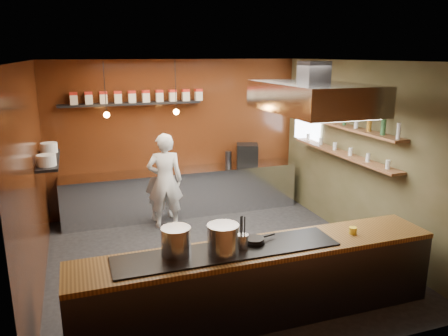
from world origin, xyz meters
name	(u,v)px	position (x,y,z in m)	size (l,w,h in m)	color
floor	(218,260)	(0.00, 0.00, 0.00)	(5.00, 5.00, 0.00)	black
back_wall	(178,137)	(0.00, 2.50, 1.50)	(5.00, 5.00, 0.00)	#331509
left_wall	(32,182)	(-2.50, 0.00, 1.50)	(5.00, 5.00, 0.00)	#331509
right_wall	(361,154)	(2.50, 0.00, 1.50)	(5.00, 5.00, 0.00)	#454427
ceiling	(217,61)	(0.00, 0.00, 3.00)	(5.00, 5.00, 0.00)	silver
window_pane	(308,116)	(2.45, 1.70, 1.90)	(1.00, 1.00, 0.00)	white
prep_counter	(183,192)	(0.00, 2.17, 0.45)	(4.60, 0.65, 0.90)	silver
pass_counter	(259,282)	(0.00, -1.60, 0.47)	(4.40, 0.72, 0.94)	#38383D
tin_shelf	(131,104)	(-0.90, 2.36, 2.20)	(2.60, 0.26, 0.04)	black
plate_shelf	(49,160)	(-2.34, 1.00, 1.55)	(0.30, 1.40, 0.04)	black
bottle_shelf_upper	(344,126)	(2.34, 0.30, 1.92)	(0.26, 2.80, 0.04)	brown
bottle_shelf_lower	(342,154)	(2.34, 0.30, 1.45)	(0.26, 2.80, 0.04)	brown
extractor_hood	(313,97)	(1.30, -0.40, 2.51)	(1.20, 2.00, 0.72)	#38383D
pendant_left	(106,112)	(-1.40, 1.70, 2.15)	(0.10, 0.10, 0.95)	black
pendant_right	(176,109)	(-0.20, 1.70, 2.15)	(0.10, 0.10, 0.95)	black
storage_tins	(139,96)	(-0.75, 2.36, 2.33)	(2.43, 0.13, 0.22)	beige
plate_stacks	(48,154)	(-2.34, 1.00, 1.65)	(0.26, 1.16, 0.16)	white
bottles	(345,118)	(2.34, 0.30, 2.06)	(0.06, 2.66, 0.24)	silver
wine_glasses	(342,149)	(2.34, 0.30, 1.53)	(0.07, 2.37, 0.13)	silver
stockpot_large	(176,241)	(-0.98, -1.52, 1.10)	(0.33, 0.33, 0.32)	silver
stockpot_small	(223,239)	(-0.48, -1.65, 1.11)	(0.36, 0.36, 0.33)	silver
utensil_crock	(243,242)	(-0.23, -1.62, 1.03)	(0.13, 0.13, 0.17)	#B7B9BE
frying_pan	(255,240)	(-0.04, -1.52, 0.97)	(0.42, 0.25, 0.06)	black
butter_jar	(353,231)	(1.24, -1.63, 0.96)	(0.10, 0.10, 0.09)	yellow
espresso_machine	(247,154)	(1.36, 2.17, 1.11)	(0.42, 0.40, 0.42)	black
chef	(165,181)	(-0.46, 1.62, 0.87)	(0.64, 0.42, 1.75)	white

